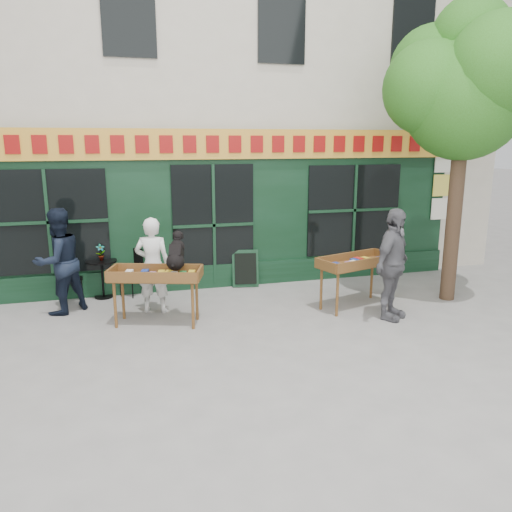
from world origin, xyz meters
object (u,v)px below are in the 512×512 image
Objects in this scene: woman at (153,265)px; man_right at (392,265)px; dog at (176,250)px; man_left at (59,261)px; book_cart_center at (156,277)px; bistro_table at (102,271)px; book_cart_right at (356,264)px.

woman is 4.24m from man_right.
man_left reaches higher than dog.
book_cart_center is 0.84× the size of man_left.
dog is 0.79× the size of bistro_table.
man_right is (3.62, -0.78, -0.31)m from dog.
woman is 1.08× the size of book_cart_right.
bistro_table is at bearing -32.96° from woman.
book_cart_right is at bearing -21.95° from bistro_table.
book_cart_right is at bearing 17.22° from dog.
man_left is at bearing 164.58° from book_cart_center.
man_right reaches higher than bistro_table.
dog is at bearing -55.10° from bistro_table.
dog is at bearing 134.24° from woman.
man_right is at bearing -27.99° from bistro_table.
man_right is 1.02× the size of man_left.
man_left reaches higher than book_cart_right.
book_cart_center is at bearing 108.62° from man_left.
man_right is 2.58× the size of bistro_table.
woman is at bearing 122.31° from man_right.
man_left is (-1.62, 0.41, 0.08)m from woman.
book_cart_center is 1.94m from man_left.
woman reaches higher than bistro_table.
man_right is (3.97, -0.83, 0.16)m from book_cart_center.
book_cart_right is at bearing -173.51° from woman.
woman reaches higher than dog.
man_left is (-1.62, 1.06, 0.14)m from book_cart_center.
woman is at bearing 107.67° from book_cart_center.
book_cart_right is 0.84× the size of man_left.
book_cart_center is 3.67m from book_cart_right.
man_left is at bearing -134.28° from bistro_table.
book_cart_right is (3.32, -0.03, -0.47)m from dog.
dog is at bearing 162.25° from book_cart_right.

